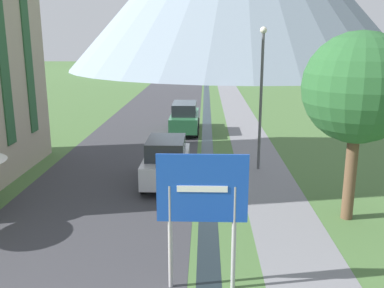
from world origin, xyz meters
name	(u,v)px	position (x,y,z in m)	size (l,w,h in m)	color
ground_plane	(186,136)	(0.00, 20.00, 0.00)	(160.00, 160.00, 0.00)	#476B38
road	(161,108)	(-2.50, 30.00, 0.00)	(6.40, 60.00, 0.01)	#38383D
footpath	(237,109)	(3.60, 30.00, 0.00)	(2.20, 60.00, 0.01)	slate
drainage_channel	(207,109)	(1.20, 30.00, 0.00)	(0.60, 60.00, 0.00)	black
road_sign	(202,201)	(1.03, 4.62, 2.12)	(1.98, 0.11, 3.16)	#9E9EA3
parked_car_near	(167,161)	(-0.40, 11.81, 0.91)	(1.75, 3.82, 1.82)	#B2B2B7
parked_car_far	(185,117)	(-0.15, 21.14, 0.91)	(1.71, 4.46, 1.82)	#28663D
streetlamp	(261,89)	(3.41, 13.82, 3.49)	(0.28, 0.28, 5.99)	#515156
tree_by_path	(358,89)	(5.58, 8.65, 4.10)	(3.30, 3.30, 5.77)	brown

